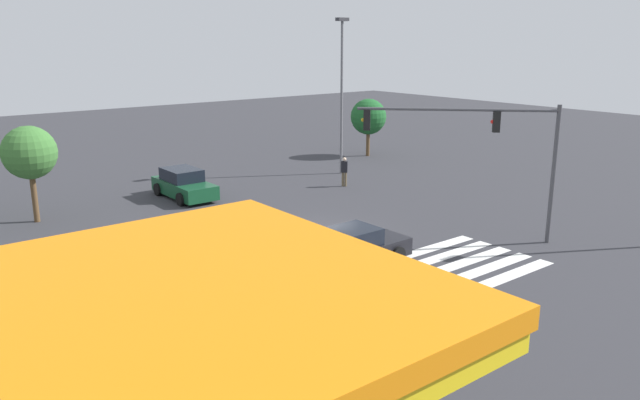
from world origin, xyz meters
TOP-DOWN VIEW (x-y plane):
  - ground_plane at (0.00, 0.00)m, footprint 109.57×109.57m
  - crosswalk_markings at (0.00, -6.18)m, footprint 9.49×4.40m
  - traffic_signal_mast at (4.91, -4.91)m, footprint 5.82×5.82m
  - car_0 at (-1.38, -3.78)m, footprint 4.39×2.04m
  - car_1 at (-1.66, 9.62)m, footprint 2.06×4.42m
  - car_2 at (-12.52, -2.49)m, footprint 4.61×2.07m
  - gas_station_canopy at (-12.63, -12.43)m, footprint 7.28×7.28m
  - pedestrian at (6.80, 6.29)m, footprint 0.41×0.41m
  - street_light_pole_b at (8.97, 9.12)m, footprint 0.80×0.36m
  - tree_corner_b at (-9.11, 9.78)m, footprint 2.44×2.44m
  - tree_corner_c at (14.42, 12.53)m, footprint 2.55×2.55m

SIDE VIEW (x-z plane):
  - ground_plane at x=0.00m, z-range 0.00..0.00m
  - crosswalk_markings at x=0.00m, z-range 0.00..0.01m
  - car_2 at x=-12.52m, z-range -0.04..1.40m
  - car_0 at x=-1.38m, z-range -0.06..1.42m
  - car_1 at x=-1.66m, z-range -0.05..1.51m
  - pedestrian at x=6.80m, z-range 0.10..1.80m
  - tree_corner_c at x=14.42m, z-range 0.77..4.89m
  - tree_corner_b at x=-9.11m, z-range 1.00..5.50m
  - traffic_signal_mast at x=4.91m, z-range 1.37..7.12m
  - gas_station_canopy at x=-12.63m, z-range 1.84..6.66m
  - street_light_pole_b at x=8.97m, z-range 0.83..10.32m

